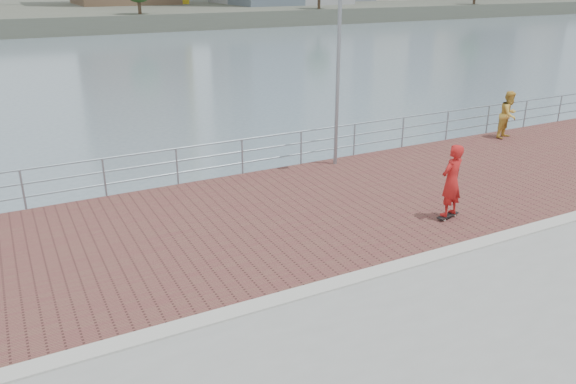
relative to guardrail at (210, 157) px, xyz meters
name	(u,v)px	position (x,y,z in m)	size (l,w,h in m)	color
water	(332,368)	(0.00, -7.00, -2.69)	(400.00, 400.00, 0.00)	slate
brick_lane	(259,219)	(0.00, -3.40, -0.68)	(40.00, 6.80, 0.02)	brown
curb	(335,284)	(0.00, -7.00, -0.66)	(40.00, 0.40, 0.06)	#B7B5AD
far_shore	(11,10)	(0.00, 115.50, -1.44)	(320.00, 95.00, 2.50)	#4C5142
guardrail	(210,157)	(0.00, 0.00, 0.00)	(39.06, 0.06, 1.13)	#8C9EA8
street_lamp	(347,31)	(4.08, -0.94, 3.54)	(0.43, 1.26, 5.95)	gray
skateboard	(448,215)	(4.27, -5.54, -0.61)	(0.73, 0.34, 0.08)	black
skateboarder	(452,181)	(4.27, -5.54, 0.33)	(0.67, 0.44, 1.84)	red
bystander	(509,115)	(11.47, -0.81, 0.21)	(0.86, 0.67, 1.76)	gold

